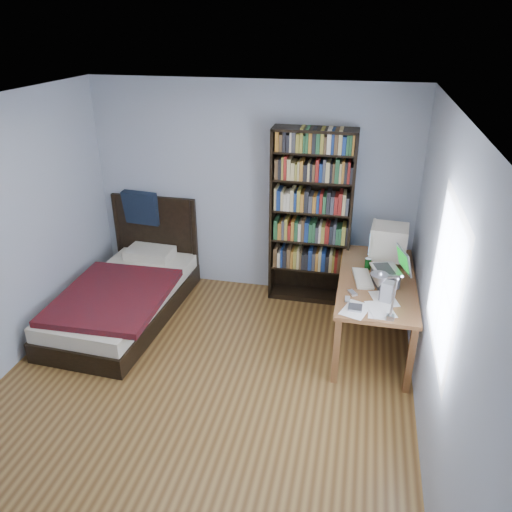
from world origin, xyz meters
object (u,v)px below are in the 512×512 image
at_px(desk, 374,286).
at_px(desk_lamp, 381,285).
at_px(crt_monitor, 388,242).
at_px(laptop, 388,274).
at_px(speaker, 387,292).
at_px(bed, 126,293).
at_px(bookshelf, 311,218).
at_px(keyboard, 363,278).
at_px(soda_can, 368,264).

xyz_separation_m(desk, desk_lamp, (-0.03, -1.57, 0.86)).
distance_m(desk, crt_monitor, 0.56).
height_order(desk, laptop, laptop).
height_order(laptop, speaker, laptop).
xyz_separation_m(crt_monitor, bed, (-2.82, -0.44, -0.72)).
distance_m(crt_monitor, bed, 2.94).
distance_m(laptop, bookshelf, 1.22).
bearing_deg(keyboard, crt_monitor, 53.26).
distance_m(bookshelf, bed, 2.27).
bearing_deg(crt_monitor, bookshelf, 156.39).
xyz_separation_m(keyboard, soda_can, (0.04, 0.25, 0.04)).
height_order(desk, desk_lamp, desk_lamp).
height_order(desk_lamp, soda_can, desk_lamp).
relative_size(speaker, bookshelf, 0.10).
height_order(desk, crt_monitor, crt_monitor).
distance_m(desk, soda_can, 0.44).
height_order(desk, soda_can, soda_can).
xyz_separation_m(desk, crt_monitor, (0.08, -0.03, 0.56)).
xyz_separation_m(keyboard, bookshelf, (-0.62, 0.81, 0.28)).
bearing_deg(keyboard, laptop, -19.38).
height_order(crt_monitor, bookshelf, bookshelf).
height_order(bookshelf, bed, bookshelf).
bearing_deg(desk_lamp, speaker, 81.91).
height_order(crt_monitor, keyboard, crt_monitor).
xyz_separation_m(laptop, bookshelf, (-0.85, 0.85, 0.18)).
relative_size(desk_lamp, bookshelf, 0.33).
bearing_deg(laptop, desk_lamp, -96.06).
height_order(speaker, bookshelf, bookshelf).
distance_m(crt_monitor, speaker, 0.83).
relative_size(crt_monitor, desk_lamp, 0.63).
height_order(desk, bookshelf, bookshelf).
bearing_deg(bookshelf, desk_lamp, -68.68).
relative_size(laptop, bookshelf, 0.19).
relative_size(crt_monitor, soda_can, 3.69).
bearing_deg(soda_can, desk_lamp, -86.80).
bearing_deg(speaker, desk, 108.19).
relative_size(speaker, bed, 0.09).
bearing_deg(laptop, speaker, -91.78).
height_order(desk_lamp, keyboard, desk_lamp).
bearing_deg(soda_can, crt_monitor, 45.84).
bearing_deg(speaker, laptop, 101.30).
relative_size(crt_monitor, keyboard, 1.04).
bearing_deg(crt_monitor, bed, -171.22).
relative_size(laptop, soda_can, 3.41).
bearing_deg(bookshelf, keyboard, -52.42).
xyz_separation_m(desk, speaker, (0.08, -0.85, 0.41)).
relative_size(desk, laptop, 4.01).
bearing_deg(soda_can, keyboard, -99.56).
xyz_separation_m(crt_monitor, laptop, (0.01, -0.48, -0.13)).
height_order(soda_can, bed, bed).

